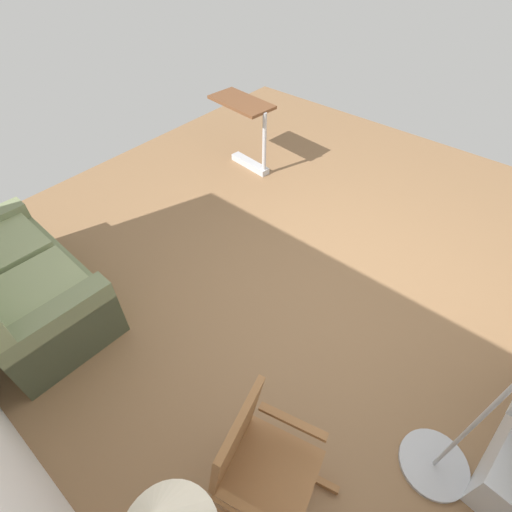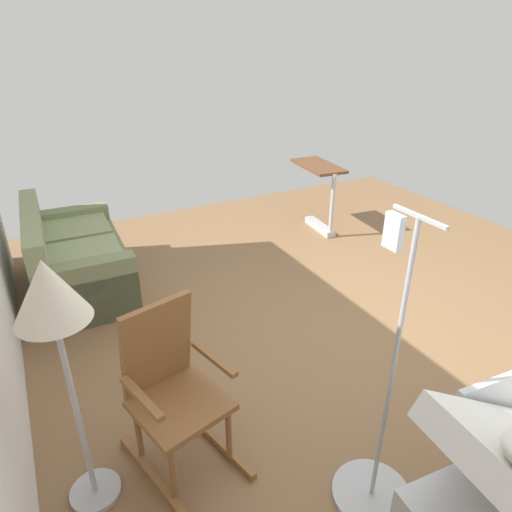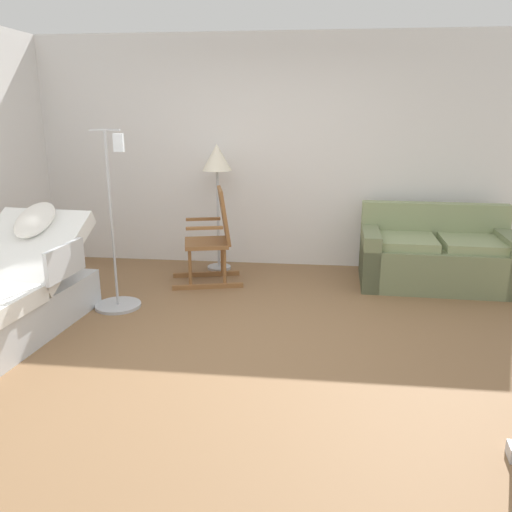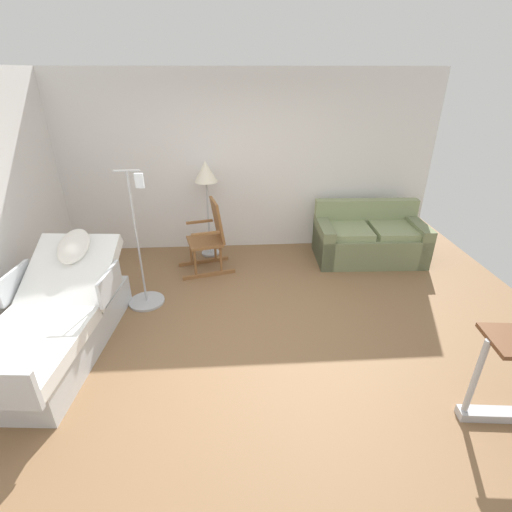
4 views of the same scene
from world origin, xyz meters
The scene contains 6 objects.
ground_plane centered at (0.00, 0.00, 0.00)m, with size 7.03×7.03×0.00m, color olive.
couch centered at (1.85, 1.76, 0.31)m, with size 1.63×0.91×0.85m.
rocking_chair centered at (-0.57, 1.56, 0.50)m, with size 0.85×0.64×1.05m.
floor_lamp centered at (-0.60, 2.06, 1.23)m, with size 0.34×0.34×1.48m.
overbed_table centered at (1.99, -1.27, 0.53)m, with size 0.86×0.48×0.84m.
iv_pole centered at (-1.34, 0.70, 0.25)m, with size 0.44×0.44×1.69m.
Camera 2 is at (-2.51, 2.06, 2.33)m, focal length 31.59 mm.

